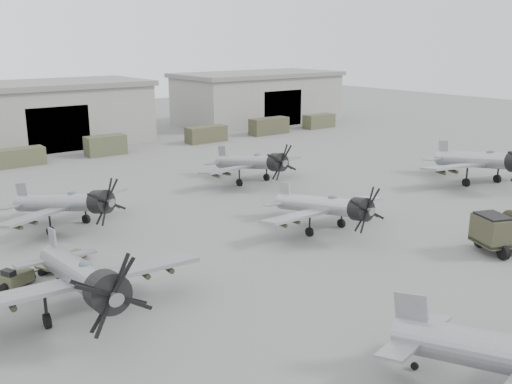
% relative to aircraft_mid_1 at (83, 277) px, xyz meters
% --- Properties ---
extents(ground, '(220.00, 220.00, 0.00)m').
position_rel_aircraft_mid_1_xyz_m(ground, '(14.85, -8.71, -2.38)').
color(ground, '#5B5B59').
rests_on(ground, ground).
extents(hangar_center, '(29.00, 14.80, 8.70)m').
position_rel_aircraft_mid_1_xyz_m(hangar_center, '(14.85, 53.25, 1.99)').
color(hangar_center, gray).
rests_on(hangar_center, ground).
extents(hangar_right, '(29.00, 14.80, 8.70)m').
position_rel_aircraft_mid_1_xyz_m(hangar_right, '(52.85, 53.25, 1.99)').
color(hangar_right, gray).
rests_on(hangar_right, ground).
extents(support_truck_3, '(5.79, 2.20, 2.08)m').
position_rel_aircraft_mid_1_xyz_m(support_truck_3, '(8.15, 41.29, -1.34)').
color(support_truck_3, '#45462E').
rests_on(support_truck_3, ground).
extents(support_truck_4, '(5.07, 2.20, 2.50)m').
position_rel_aircraft_mid_1_xyz_m(support_truck_4, '(18.89, 41.29, -1.14)').
color(support_truck_4, '#42472E').
rests_on(support_truck_4, ground).
extents(support_truck_5, '(6.04, 2.20, 2.27)m').
position_rel_aircraft_mid_1_xyz_m(support_truck_5, '(34.19, 41.29, -1.25)').
color(support_truck_5, '#40402A').
rests_on(support_truck_5, ground).
extents(support_truck_6, '(6.50, 2.20, 2.53)m').
position_rel_aircraft_mid_1_xyz_m(support_truck_6, '(45.79, 41.29, -1.12)').
color(support_truck_6, '#3C3C27').
rests_on(support_truck_6, ground).
extents(support_truck_7, '(5.56, 2.20, 2.25)m').
position_rel_aircraft_mid_1_xyz_m(support_truck_7, '(56.49, 41.29, -1.26)').
color(support_truck_7, '#45462E').
rests_on(support_truck_7, ground).
extents(aircraft_mid_1, '(13.14, 11.82, 5.24)m').
position_rel_aircraft_mid_1_xyz_m(aircraft_mid_1, '(0.00, 0.00, 0.00)').
color(aircraft_mid_1, gray).
rests_on(aircraft_mid_1, ground).
extents(aircraft_mid_2, '(11.23, 10.11, 4.52)m').
position_rel_aircraft_mid_1_xyz_m(aircraft_mid_2, '(20.16, 2.30, -0.33)').
color(aircraft_mid_2, '#A1A4A9').
rests_on(aircraft_mid_2, ground).
extents(aircraft_mid_3, '(13.76, 12.39, 5.48)m').
position_rel_aircraft_mid_1_xyz_m(aircraft_mid_3, '(43.20, 3.16, 0.11)').
color(aircraft_mid_3, '#9A9DA2').
rests_on(aircraft_mid_3, ground).
extents(aircraft_far_0, '(11.65, 10.54, 4.73)m').
position_rel_aircraft_mid_1_xyz_m(aircraft_far_0, '(4.63, 15.00, -0.23)').
color(aircraft_far_0, gray).
rests_on(aircraft_far_0, ground).
extents(aircraft_far_1, '(12.06, 10.85, 4.83)m').
position_rel_aircraft_mid_1_xyz_m(aircraft_far_1, '(24.94, 17.86, -0.19)').
color(aircraft_far_1, gray).
rests_on(aircraft_far_1, ground).
extents(tug_trailer, '(6.20, 3.57, 1.26)m').
position_rel_aircraft_mid_1_xyz_m(tug_trailer, '(-0.44, 7.11, -1.91)').
color(tug_trailer, '#43442C').
rests_on(tug_trailer, ground).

